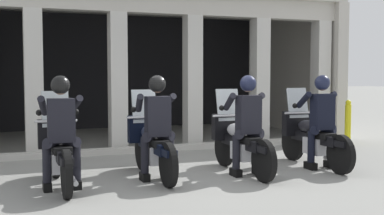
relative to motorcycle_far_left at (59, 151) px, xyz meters
The scene contains 12 objects.
ground_plane 3.66m from the motorcycle_far_left, 53.87° to the left, with size 80.00×80.00×0.00m, color gray.
station_building 6.14m from the motorcycle_far_left, 66.43° to the left, with size 9.49×4.92×3.47m.
kerb_strip 3.45m from the motorcycle_far_left, 46.37° to the left, with size 8.99×0.24×0.12m, color #B7B5AD.
motorcycle_far_left is the anchor object (origin of this frame).
police_officer_far_left 0.52m from the motorcycle_far_left, 90.26° to the right, with size 0.63×0.61×1.58m.
motorcycle_center_left 1.43m from the motorcycle_far_left, ahead, with size 0.62×2.04×1.35m.
police_officer_center_left 1.50m from the motorcycle_far_left, ahead, with size 0.63×0.61×1.58m.
motorcycle_center_right 2.85m from the motorcycle_far_left, ahead, with size 0.62×2.04×1.35m.
police_officer_center_right 2.90m from the motorcycle_far_left, ahead, with size 0.63×0.61×1.58m.
motorcycle_far_right 4.27m from the motorcycle_far_left, ahead, with size 0.62×2.04×1.35m.
police_officer_far_right 4.30m from the motorcycle_far_left, ahead, with size 0.63×0.61×1.58m.
bollard_kerbside 6.94m from the motorcycle_far_left, 16.86° to the left, with size 0.14×0.14×1.01m.
Camera 1 is at (-2.90, -7.24, 1.62)m, focal length 46.67 mm.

